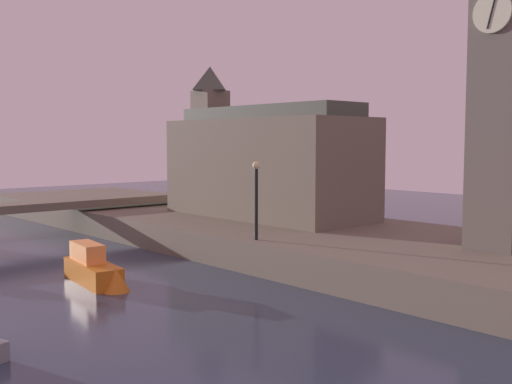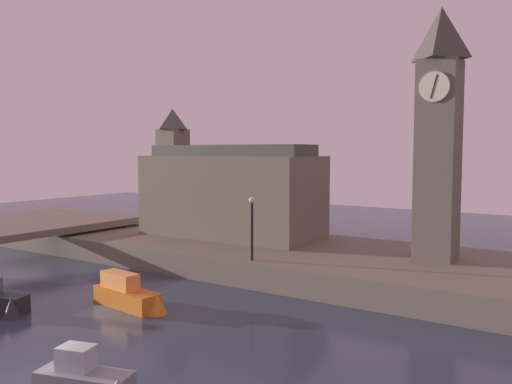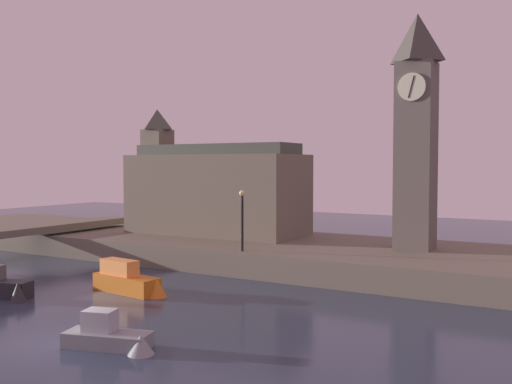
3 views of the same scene
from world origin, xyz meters
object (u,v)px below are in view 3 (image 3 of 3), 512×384
clock_tower (416,128)px  boat_patrol_orange (130,281)px  boat_cruiser_grey (114,337)px  parliament_hall (212,189)px  streetlamp (242,213)px

clock_tower → boat_patrol_orange: (-11.39, -13.02, -8.31)m
clock_tower → boat_cruiser_grey: size_ratio=3.63×
parliament_hall → streetlamp: bearing=-44.5°
clock_tower → boat_cruiser_grey: clock_tower is taller
parliament_hall → boat_patrol_orange: bearing=-73.3°
clock_tower → boat_patrol_orange: 19.19m
parliament_hall → streetlamp: 9.46m
streetlamp → boat_patrol_orange: (-2.67, -6.86, -3.18)m
streetlamp → boat_cruiser_grey: streetlamp is taller
streetlamp → parliament_hall: bearing=135.5°
streetlamp → boat_patrol_orange: 8.02m
boat_cruiser_grey → parliament_hall: bearing=115.5°
streetlamp → boat_patrol_orange: size_ratio=0.78×
clock_tower → boat_cruiser_grey: (-5.61, -20.16, -8.52)m
parliament_hall → boat_patrol_orange: size_ratio=2.84×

